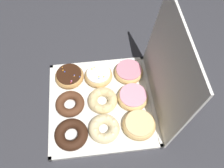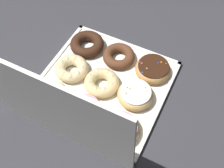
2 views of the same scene
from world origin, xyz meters
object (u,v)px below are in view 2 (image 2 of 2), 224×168
donut_box (103,85)px  pink_frosted_donut_7 (84,112)px  cruller_donut_5 (71,69)px  glazed_ring_donut_8 (50,97)px  sprinkle_donut_3 (135,96)px  sprinkle_donut_0 (153,69)px  chocolate_cake_ring_donut_2 (87,44)px  chocolate_cake_ring_donut_1 (120,56)px  cruller_donut_4 (100,82)px  pink_frosted_donut_6 (119,129)px

donut_box → pink_frosted_donut_7: size_ratio=3.35×
cruller_donut_5 → glazed_ring_donut_8: bearing=89.9°
glazed_ring_donut_8 → donut_box: bearing=-132.5°
sprinkle_donut_3 → pink_frosted_donut_7: 0.16m
sprinkle_donut_0 → cruller_donut_5: size_ratio=1.05×
cruller_donut_5 → pink_frosted_donut_7: (-0.12, 0.12, 0.00)m
cruller_donut_5 → glazed_ring_donut_8: (0.00, 0.12, 0.00)m
donut_box → chocolate_cake_ring_donut_2: bearing=-43.7°
sprinkle_donut_0 → sprinkle_donut_3: (0.01, 0.12, 0.00)m
chocolate_cake_ring_donut_1 → glazed_ring_donut_8: glazed_ring_donut_8 is taller
cruller_donut_4 → cruller_donut_5: bearing=-1.2°
pink_frosted_donut_7 → pink_frosted_donut_6: bearing=178.9°
chocolate_cake_ring_donut_1 → cruller_donut_4: bearing=86.7°
sprinkle_donut_0 → pink_frosted_donut_6: 0.24m
sprinkle_donut_0 → chocolate_cake_ring_donut_1: (0.12, -0.00, -0.00)m
cruller_donut_4 → cruller_donut_5: 0.11m
chocolate_cake_ring_donut_1 → cruller_donut_5: bearing=46.1°
cruller_donut_4 → glazed_ring_donut_8: 0.16m
donut_box → chocolate_cake_ring_donut_2: (0.12, -0.12, 0.02)m
sprinkle_donut_0 → cruller_donut_5: (0.24, 0.12, 0.00)m
sprinkle_donut_0 → glazed_ring_donut_8: size_ratio=0.97×
chocolate_cake_ring_donut_2 → pink_frosted_donut_7: bearing=117.9°
donut_box → sprinkle_donut_3: bearing=178.1°
sprinkle_donut_0 → pink_frosted_donut_7: size_ratio=0.98×
pink_frosted_donut_6 → donut_box: bearing=-46.1°
chocolate_cake_ring_donut_1 → pink_frosted_donut_6: 0.27m
donut_box → cruller_donut_4: 0.02m
chocolate_cake_ring_donut_1 → sprinkle_donut_3: 0.17m
pink_frosted_donut_6 → glazed_ring_donut_8: size_ratio=0.98×
sprinkle_donut_0 → cruller_donut_4: sprinkle_donut_0 is taller
cruller_donut_4 → pink_frosted_donut_6: cruller_donut_4 is taller
chocolate_cake_ring_donut_1 → sprinkle_donut_3: bearing=132.1°
donut_box → cruller_donut_5: 0.12m
sprinkle_donut_0 → pink_frosted_donut_6: size_ratio=0.99×
donut_box → cruller_donut_4: cruller_donut_4 is taller
cruller_donut_5 → pink_frosted_donut_6: (-0.24, 0.12, -0.00)m
chocolate_cake_ring_donut_1 → chocolate_cake_ring_donut_2: bearing=0.9°
chocolate_cake_ring_donut_2 → sprinkle_donut_3: size_ratio=1.06×
sprinkle_donut_3 → cruller_donut_4: sprinkle_donut_3 is taller
chocolate_cake_ring_donut_1 → chocolate_cake_ring_donut_2: chocolate_cake_ring_donut_2 is taller
chocolate_cake_ring_donut_1 → glazed_ring_donut_8: size_ratio=0.92×
sprinkle_donut_0 → pink_frosted_donut_7: sprinkle_donut_0 is taller
chocolate_cake_ring_donut_1 → pink_frosted_donut_7: bearing=90.3°
sprinkle_donut_3 → glazed_ring_donut_8: sprinkle_donut_3 is taller
chocolate_cake_ring_donut_2 → pink_frosted_donut_6: same height
pink_frosted_donut_6 → pink_frosted_donut_7: pink_frosted_donut_7 is taller
donut_box → cruller_donut_5: (0.12, 0.00, 0.02)m
donut_box → pink_frosted_donut_7: bearing=91.9°
donut_box → chocolate_cake_ring_donut_2: size_ratio=3.36×
chocolate_cake_ring_donut_2 → pink_frosted_donut_6: bearing=135.1°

